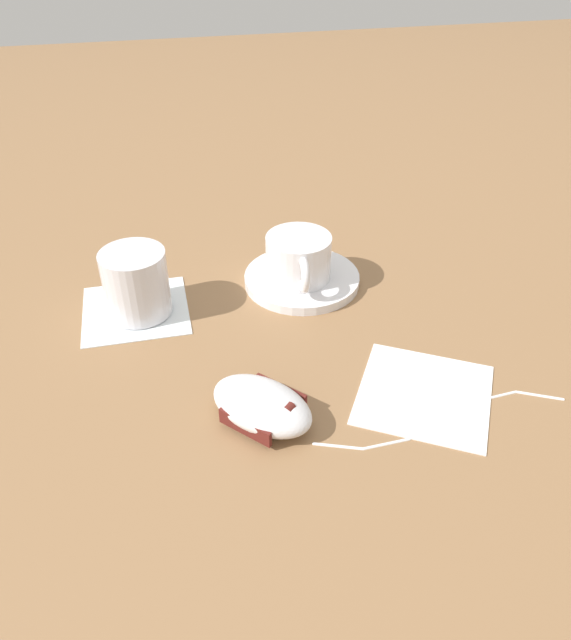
% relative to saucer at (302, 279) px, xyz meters
% --- Properties ---
extents(ground_plane, '(3.00, 3.00, 0.00)m').
position_rel_saucer_xyz_m(ground_plane, '(0.08, -0.09, -0.01)').
color(ground_plane, olive).
extents(saucer, '(0.15, 0.15, 0.01)m').
position_rel_saucer_xyz_m(saucer, '(0.00, 0.00, 0.00)').
color(saucer, white).
rests_on(saucer, ground).
extents(coffee_cup, '(0.11, 0.08, 0.06)m').
position_rel_saucer_xyz_m(coffee_cup, '(0.00, -0.01, 0.03)').
color(coffee_cup, white).
rests_on(coffee_cup, saucer).
extents(computer_mouse, '(0.12, 0.12, 0.04)m').
position_rel_saucer_xyz_m(computer_mouse, '(0.23, -0.09, 0.01)').
color(computer_mouse, silver).
rests_on(computer_mouse, ground).
extents(mouse_cable, '(0.04, 0.26, 0.00)m').
position_rel_saucer_xyz_m(mouse_cable, '(0.27, 0.08, -0.00)').
color(mouse_cable, white).
rests_on(mouse_cable, ground).
extents(napkin_under_glass, '(0.13, 0.13, 0.00)m').
position_rel_saucer_xyz_m(napkin_under_glass, '(0.02, -0.21, -0.00)').
color(napkin_under_glass, white).
rests_on(napkin_under_glass, ground).
extents(drinking_glass, '(0.08, 0.08, 0.08)m').
position_rel_saucer_xyz_m(drinking_glass, '(0.02, -0.20, 0.04)').
color(drinking_glass, silver).
rests_on(drinking_glass, napkin_under_glass).
extents(napkin_spare, '(0.18, 0.18, 0.00)m').
position_rel_saucer_xyz_m(napkin_spare, '(0.23, 0.07, -0.00)').
color(napkin_spare, white).
rests_on(napkin_spare, ground).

